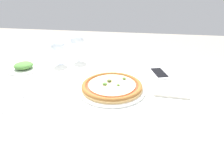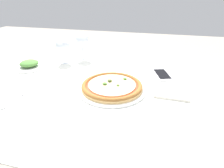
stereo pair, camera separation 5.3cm
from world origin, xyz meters
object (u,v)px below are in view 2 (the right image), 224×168
object	(u,v)px
dining_table	(89,102)
wine_glass_far_right	(82,41)
pizza_plate	(112,87)
fork	(18,98)
side_plate	(29,65)
cell_phone	(162,75)
wine_glass_far_left	(63,46)

from	to	relation	value
dining_table	wine_glass_far_right	bearing A→B (deg)	115.19
pizza_plate	fork	bearing A→B (deg)	-155.68
side_plate	cell_phone	bearing A→B (deg)	5.38
fork	pizza_plate	bearing A→B (deg)	24.32
pizza_plate	cell_phone	world-z (taller)	pizza_plate
pizza_plate	cell_phone	xyz separation A→B (m)	(0.22, 0.22, -0.01)
dining_table	cell_phone	xyz separation A→B (m)	(0.35, 0.21, 0.10)
dining_table	pizza_plate	distance (m)	0.17
wine_glass_far_left	cell_phone	bearing A→B (deg)	-5.99
pizza_plate	wine_glass_far_left	size ratio (longest dim) A/B	2.07
side_plate	dining_table	bearing A→B (deg)	-17.80
dining_table	wine_glass_far_left	distance (m)	0.42
pizza_plate	side_plate	world-z (taller)	side_plate
wine_glass_far_left	cell_phone	size ratio (longest dim) A/B	0.95
dining_table	side_plate	distance (m)	0.45
dining_table	side_plate	world-z (taller)	side_plate
fork	side_plate	bearing A→B (deg)	117.25
wine_glass_far_left	side_plate	size ratio (longest dim) A/B	0.83
cell_phone	side_plate	bearing A→B (deg)	-174.62
pizza_plate	cell_phone	size ratio (longest dim) A/B	1.98
pizza_plate	cell_phone	distance (m)	0.31
pizza_plate	cell_phone	bearing A→B (deg)	44.45
fork	cell_phone	size ratio (longest dim) A/B	1.07
fork	wine_glass_far_right	world-z (taller)	wine_glass_far_right
dining_table	cell_phone	distance (m)	0.42
fork	cell_phone	world-z (taller)	cell_phone
cell_phone	side_plate	world-z (taller)	side_plate
side_plate	wine_glass_far_left	bearing A→B (deg)	40.45
pizza_plate	wine_glass_far_left	world-z (taller)	wine_glass_far_left
fork	wine_glass_far_right	distance (m)	0.56
wine_glass_far_left	wine_glass_far_right	distance (m)	0.13
fork	wine_glass_far_left	bearing A→B (deg)	90.62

